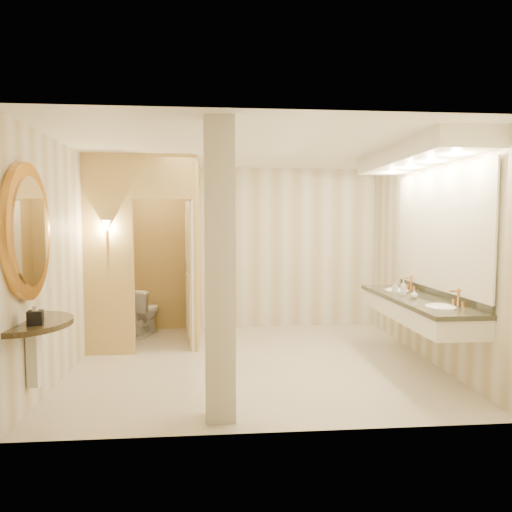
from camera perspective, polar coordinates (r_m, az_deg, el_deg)
The scene contains 16 objects.
floor at distance 6.02m, azimuth -0.14°, elevation -13.05°, with size 4.50×4.50×0.00m, color beige.
ceiling at distance 5.83m, azimuth -0.15°, elevation 13.23°, with size 4.50×4.50×0.00m, color white.
wall_back at distance 7.76m, azimuth -1.36°, elevation 0.96°, with size 4.50×0.02×2.70m, color beige.
wall_front at distance 3.79m, azimuth 2.34°, elevation -2.36°, with size 4.50×0.02×2.70m, color beige.
wall_left at distance 6.02m, azimuth -22.02°, elevation -0.26°, with size 0.02×4.00×2.70m, color beige.
wall_right at distance 6.36m, azimuth 20.49°, elevation 0.00°, with size 0.02×4.00×2.70m, color beige.
toilet_closet at distance 6.75m, azimuth -10.28°, elevation 0.72°, with size 1.50×1.55×2.70m.
wall_sconce at distance 6.33m, azimuth -18.15°, elevation 3.50°, with size 0.14×0.14×0.42m.
vanity at distance 5.87m, azimuth 19.84°, elevation 2.41°, with size 0.75×2.46×2.09m.
console_shelf at distance 4.69m, azimuth -26.62°, elevation -1.65°, with size 0.97×0.97×1.94m.
pillar at distance 4.09m, azimuth -4.52°, elevation -1.89°, with size 0.27×0.27×2.70m, color silver.
tissue_box at distance 4.54m, azimuth -25.87°, elevation -6.96°, with size 0.13×0.13×0.13m, color black.
toilet at distance 7.54m, azimuth -13.94°, elevation -6.72°, with size 0.42×0.74×0.75m, color white.
soap_bottle_a at distance 6.26m, azimuth 16.97°, elevation -3.74°, with size 0.06×0.06×0.13m, color beige.
soap_bottle_b at distance 5.82m, azimuth 19.16°, elevation -4.51°, with size 0.08×0.08×0.11m, color silver.
soap_bottle_c at distance 5.98m, azimuth 17.94°, elevation -3.79°, with size 0.08×0.08×0.20m, color #C6B28C.
Camera 1 is at (-0.47, -5.73, 1.78)m, focal length 32.00 mm.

